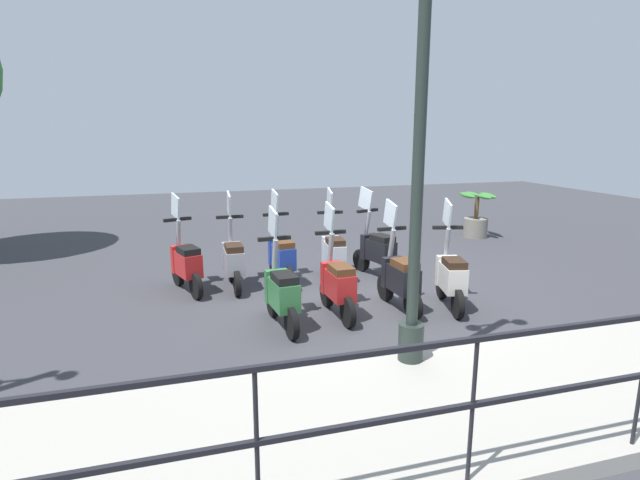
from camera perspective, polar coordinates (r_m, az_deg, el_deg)
The scene contains 14 objects.
ground_plane at distance 7.70m, azimuth 4.02°, elevation -6.64°, with size 28.00×28.00×0.00m, color #38383D.
promenade_walkway at distance 5.09m, azimuth 17.02°, elevation -16.87°, with size 2.20×20.00×0.15m.
fence_railing at distance 4.00m, azimuth 26.20°, elevation -12.85°, with size 0.04×16.03×1.07m.
lamp_post_near at distance 4.99m, azimuth 11.10°, elevation 6.58°, with size 0.26×0.90×4.24m.
potted_palm at distance 12.42m, azimuth 17.39°, elevation 2.35°, with size 1.06×0.66×1.05m.
scooter_near_0 at distance 7.37m, azimuth 14.70°, elevation -3.96°, with size 1.21×0.52×1.54m.
scooter_near_1 at distance 7.15m, azimuth 9.07°, elevation -4.20°, with size 1.23×0.44×1.54m.
scooter_near_2 at distance 6.81m, azimuth 1.97°, elevation -4.90°, with size 1.23×0.44×1.54m.
scooter_near_3 at distance 6.46m, azimuth -4.43°, elevation -5.92°, with size 1.23×0.44×1.54m.
scooter_far_0 at distance 8.71m, azimuth 6.50°, elevation -1.09°, with size 1.20×0.55×1.54m.
scooter_far_1 at distance 8.43m, azimuth 1.54°, elevation -1.46°, with size 1.23×0.44×1.54m.
scooter_far_2 at distance 8.28m, azimuth -4.44°, elevation -1.77°, with size 1.23×0.44×1.54m.
scooter_far_3 at distance 8.12m, azimuth -9.88°, elevation -2.21°, with size 1.23×0.44×1.54m.
scooter_far_4 at distance 8.09m, azimuth -15.08°, elevation -2.51°, with size 1.20×0.55×1.54m.
Camera 1 is at (-6.80, 2.56, 2.53)m, focal length 28.00 mm.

